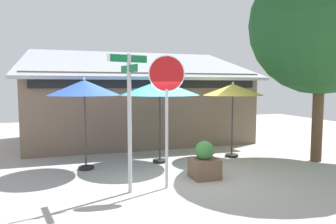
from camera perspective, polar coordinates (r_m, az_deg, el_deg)
ground_plane at (r=8.51m, az=2.55°, el=-11.81°), size 28.00×28.00×0.10m
cafe_building at (r=13.59m, az=-5.69°, el=1.30°), size 9.40×5.61×4.15m
street_sign_post at (r=6.75m, az=-7.31°, el=0.55°), size 0.91×0.85×3.10m
stop_sign at (r=6.97m, az=-0.26°, el=3.19°), size 0.81×0.23×3.10m
patio_umbrella_royal_blue_left at (r=8.91m, az=-15.47°, el=4.30°), size 2.04×2.04×2.64m
patio_umbrella_teal_center at (r=9.39m, az=-1.57°, el=4.50°), size 2.46×2.46×2.64m
patio_umbrella_mustard_right at (r=10.36m, az=12.11°, el=3.98°), size 2.01×2.01×2.53m
shade_tree at (r=10.92m, az=28.56°, el=13.87°), size 4.92×4.38×6.52m
sidewalk_planter at (r=8.07m, az=6.87°, el=-9.36°), size 0.69×0.69×0.98m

